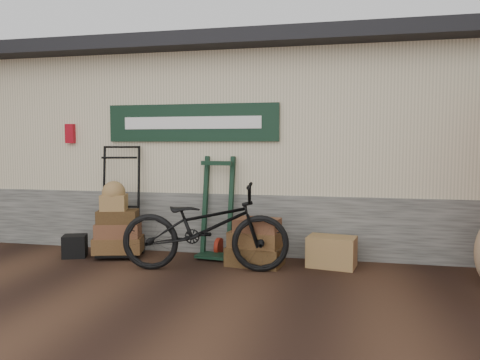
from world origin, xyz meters
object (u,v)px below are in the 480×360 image
(bicycle, at_px, (205,222))
(porter_trolley, at_px, (120,199))
(suitcase_stack, at_px, (255,241))
(black_trunk, at_px, (75,246))
(wicker_hamper, at_px, (332,252))
(green_barrow, at_px, (217,207))

(bicycle, bearing_deg, porter_trolley, 60.15)
(porter_trolley, bearing_deg, suitcase_stack, -20.45)
(black_trunk, bearing_deg, bicycle, -7.51)
(porter_trolley, height_order, black_trunk, porter_trolley)
(wicker_hamper, bearing_deg, black_trunk, -175.72)
(green_barrow, distance_m, bicycle, 0.75)
(porter_trolley, height_order, green_barrow, porter_trolley)
(wicker_hamper, height_order, bicycle, bicycle)
(green_barrow, bearing_deg, bicycle, -79.22)
(porter_trolley, relative_size, black_trunk, 5.09)
(porter_trolley, relative_size, green_barrow, 1.13)
(porter_trolley, xyz_separation_m, black_trunk, (-0.57, -0.31, -0.66))
(wicker_hamper, xyz_separation_m, bicycle, (-1.60, -0.54, 0.43))
(green_barrow, xyz_separation_m, black_trunk, (-2.00, -0.47, -0.57))
(porter_trolley, bearing_deg, black_trunk, -167.43)
(porter_trolley, relative_size, bicycle, 0.76)
(porter_trolley, relative_size, suitcase_stack, 2.24)
(green_barrow, height_order, suitcase_stack, green_barrow)
(black_trunk, bearing_deg, wicker_hamper, 4.28)
(suitcase_stack, relative_size, wicker_hamper, 1.18)
(porter_trolley, distance_m, suitcase_stack, 2.13)
(green_barrow, relative_size, wicker_hamper, 2.34)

